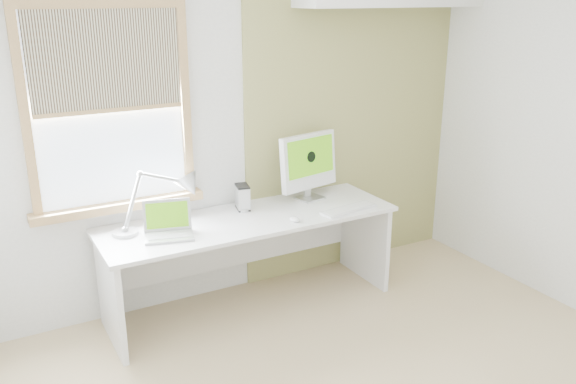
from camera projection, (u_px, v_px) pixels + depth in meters
room at (385, 193)px, 3.11m from camera, size 4.04×3.54×2.64m
accent_wall at (352, 118)px, 5.02m from camera, size 2.00×0.02×2.60m
window at (110, 110)px, 4.00m from camera, size 1.20×0.14×1.42m
desk at (247, 239)px, 4.49m from camera, size 2.20×0.70×0.73m
desk_lamp at (178, 191)px, 4.25m from camera, size 0.77×0.35×0.42m
laptop at (168, 227)px, 4.04m from camera, size 0.38×0.33×0.23m
phone_dock at (244, 207)px, 4.48m from camera, size 0.08×0.08×0.13m
external_drive at (243, 197)px, 4.52m from camera, size 0.12×0.16×0.19m
imac at (309, 163)px, 4.70m from camera, size 0.54×0.23×0.52m
keyboard at (349, 209)px, 4.52m from camera, size 0.48×0.20×0.02m
mouse at (295, 219)px, 4.30m from camera, size 0.07×0.11×0.03m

